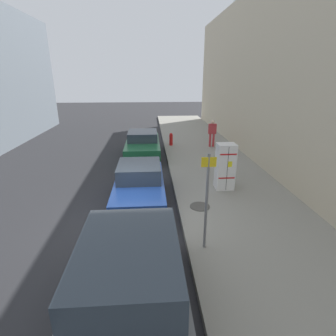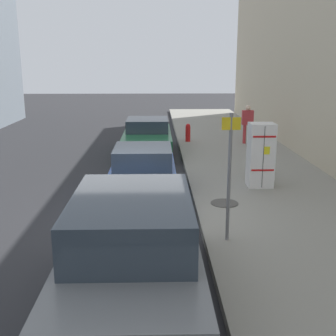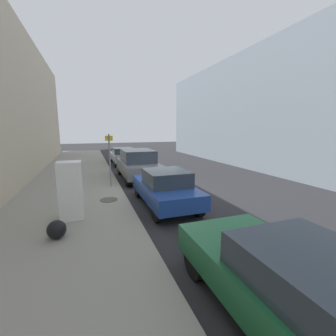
{
  "view_description": "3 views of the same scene",
  "coord_description": "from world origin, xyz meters",
  "px_view_note": "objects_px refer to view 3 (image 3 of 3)",
  "views": [
    {
      "loc": [
        -0.71,
        7.51,
        4.47
      ],
      "look_at": [
        -1.46,
        -3.28,
        0.63
      ],
      "focal_mm": 28.0,
      "sensor_mm": 36.0,
      "label": 1
    },
    {
      "loc": [
        -0.66,
        9.62,
        3.7
      ],
      "look_at": [
        -0.95,
        -0.95,
        1.0
      ],
      "focal_mm": 45.0,
      "sensor_mm": 36.0,
      "label": 2
    },
    {
      "loc": [
        -3.02,
        -9.44,
        3.0
      ],
      "look_at": [
        -0.26,
        -1.66,
        1.56
      ],
      "focal_mm": 24.0,
      "sensor_mm": 36.0,
      "label": 3
    }
  ],
  "objects_px": {
    "street_sign_post": "(110,158)",
    "parked_hatchback_blue": "(165,188)",
    "discarded_refrigerator": "(71,190)",
    "parked_sedan_silver": "(123,155)",
    "parked_sedan_green": "(299,288)",
    "parked_suv_gray": "(138,164)",
    "trash_bag": "(57,229)"
  },
  "relations": [
    {
      "from": "street_sign_post",
      "to": "parked_hatchback_blue",
      "type": "bearing_deg",
      "value": -60.23
    },
    {
      "from": "discarded_refrigerator",
      "to": "street_sign_post",
      "type": "distance_m",
      "value": 4.08
    },
    {
      "from": "parked_sedan_silver",
      "to": "parked_sedan_green",
      "type": "bearing_deg",
      "value": -90.0
    },
    {
      "from": "discarded_refrigerator",
      "to": "parked_sedan_green",
      "type": "relative_size",
      "value": 0.41
    },
    {
      "from": "parked_sedan_green",
      "to": "parked_suv_gray",
      "type": "distance_m",
      "value": 11.07
    },
    {
      "from": "parked_hatchback_blue",
      "to": "parked_suv_gray",
      "type": "xyz_separation_m",
      "value": [
        0.0,
        5.11,
        0.18
      ]
    },
    {
      "from": "parked_sedan_green",
      "to": "parked_suv_gray",
      "type": "bearing_deg",
      "value": 90.0
    },
    {
      "from": "parked_hatchback_blue",
      "to": "parked_suv_gray",
      "type": "distance_m",
      "value": 5.11
    },
    {
      "from": "trash_bag",
      "to": "parked_hatchback_blue",
      "type": "relative_size",
      "value": 0.12
    },
    {
      "from": "parked_sedan_green",
      "to": "parked_sedan_silver",
      "type": "distance_m",
      "value": 17.27
    },
    {
      "from": "discarded_refrigerator",
      "to": "parked_suv_gray",
      "type": "distance_m",
      "value": 6.63
    },
    {
      "from": "parked_suv_gray",
      "to": "parked_sedan_silver",
      "type": "bearing_deg",
      "value": 90.0
    },
    {
      "from": "parked_sedan_green",
      "to": "parked_hatchback_blue",
      "type": "xyz_separation_m",
      "value": [
        0.0,
        5.96,
        -0.0
      ]
    },
    {
      "from": "parked_suv_gray",
      "to": "parked_sedan_silver",
      "type": "distance_m",
      "value": 6.2
    },
    {
      "from": "trash_bag",
      "to": "parked_hatchback_blue",
      "type": "height_order",
      "value": "parked_hatchback_blue"
    },
    {
      "from": "street_sign_post",
      "to": "parked_sedan_silver",
      "type": "distance_m",
      "value": 8.41
    },
    {
      "from": "parked_hatchback_blue",
      "to": "discarded_refrigerator",
      "type": "bearing_deg",
      "value": -169.65
    },
    {
      "from": "parked_hatchback_blue",
      "to": "street_sign_post",
      "type": "bearing_deg",
      "value": 119.77
    },
    {
      "from": "street_sign_post",
      "to": "trash_bag",
      "type": "height_order",
      "value": "street_sign_post"
    },
    {
      "from": "trash_bag",
      "to": "parked_suv_gray",
      "type": "distance_m",
      "value": 7.94
    },
    {
      "from": "parked_hatchback_blue",
      "to": "parked_sedan_silver",
      "type": "height_order",
      "value": "parked_hatchback_blue"
    },
    {
      "from": "parked_sedan_green",
      "to": "parked_hatchback_blue",
      "type": "relative_size",
      "value": 1.08
    },
    {
      "from": "discarded_refrigerator",
      "to": "street_sign_post",
      "type": "height_order",
      "value": "street_sign_post"
    },
    {
      "from": "parked_sedan_green",
      "to": "parked_suv_gray",
      "type": "height_order",
      "value": "parked_suv_gray"
    },
    {
      "from": "trash_bag",
      "to": "parked_sedan_green",
      "type": "distance_m",
      "value": 5.44
    },
    {
      "from": "discarded_refrigerator",
      "to": "trash_bag",
      "type": "xyz_separation_m",
      "value": [
        -0.3,
        -1.32,
        -0.67
      ]
    },
    {
      "from": "discarded_refrigerator",
      "to": "parked_hatchback_blue",
      "type": "relative_size",
      "value": 0.45
    },
    {
      "from": "discarded_refrigerator",
      "to": "parked_suv_gray",
      "type": "height_order",
      "value": "discarded_refrigerator"
    },
    {
      "from": "parked_hatchback_blue",
      "to": "parked_suv_gray",
      "type": "bearing_deg",
      "value": 90.0
    },
    {
      "from": "trash_bag",
      "to": "parked_suv_gray",
      "type": "relative_size",
      "value": 0.11
    },
    {
      "from": "parked_sedan_green",
      "to": "street_sign_post",
      "type": "bearing_deg",
      "value": 101.14
    },
    {
      "from": "parked_hatchback_blue",
      "to": "parked_sedan_silver",
      "type": "relative_size",
      "value": 0.91
    }
  ]
}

